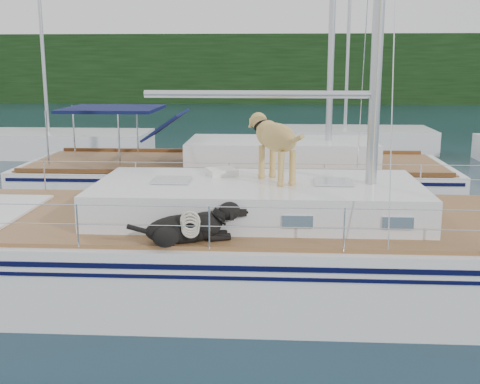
{
  "coord_description": "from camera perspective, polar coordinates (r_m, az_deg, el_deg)",
  "views": [
    {
      "loc": [
        1.07,
        -9.48,
        3.72
      ],
      "look_at": [
        0.5,
        0.2,
        1.6
      ],
      "focal_mm": 45.0,
      "sensor_mm": 36.0,
      "label": 1
    }
  ],
  "objects": [
    {
      "name": "neighbor_sailboat",
      "position": [
        15.82,
        -0.04,
        1.05
      ],
      "size": [
        11.0,
        3.5,
        13.3
      ],
      "color": "white",
      "rests_on": "ground"
    },
    {
      "name": "main_sailboat",
      "position": [
        10.0,
        -2.37,
        -5.35
      ],
      "size": [
        12.0,
        3.88,
        14.01
      ],
      "color": "white",
      "rests_on": "ground"
    },
    {
      "name": "bg_boat_center",
      "position": [
        25.86,
        9.88,
        4.89
      ],
      "size": [
        7.2,
        3.0,
        11.65
      ],
      "color": "white",
      "rests_on": "ground"
    },
    {
      "name": "bg_boat_west",
      "position": [
        25.39,
        -17.65,
        4.34
      ],
      "size": [
        8.0,
        3.0,
        11.65
      ],
      "color": "white",
      "rests_on": "ground"
    },
    {
      "name": "tree_line",
      "position": [
        54.5,
        2.29,
        11.57
      ],
      "size": [
        90.0,
        3.0,
        6.0
      ],
      "primitive_type": "cube",
      "color": "black",
      "rests_on": "ground"
    },
    {
      "name": "ground",
      "position": [
        10.25,
        -2.89,
        -8.98
      ],
      "size": [
        120.0,
        120.0,
        0.0
      ],
      "primitive_type": "plane",
      "color": "black",
      "rests_on": "ground"
    },
    {
      "name": "shore_bank",
      "position": [
        55.78,
        2.29,
        9.12
      ],
      "size": [
        92.0,
        1.0,
        1.2
      ],
      "primitive_type": "cube",
      "color": "#595147",
      "rests_on": "ground"
    }
  ]
}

